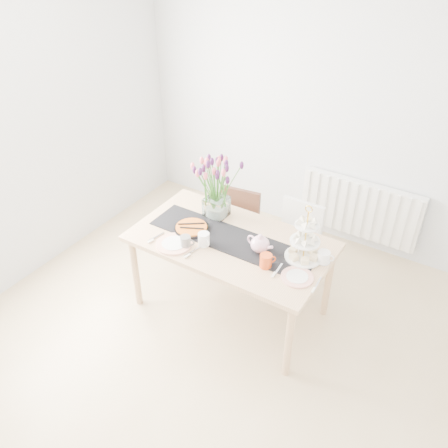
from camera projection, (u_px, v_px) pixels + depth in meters
The scene contains 16 objects.
room_shell at pixel (187, 233), 2.94m from camera, with size 4.50×4.50×4.50m.
radiator at pixel (359, 209), 4.73m from camera, with size 1.20×0.08×0.60m, color white.
dining_table at pixel (231, 247), 3.85m from camera, with size 1.60×0.90×0.75m.
chair_brown at pixel (236, 225), 4.49m from camera, with size 0.44×0.44×0.79m.
chair_white at pixel (296, 239), 4.30m from camera, with size 0.40×0.40×0.80m.
table_runner at pixel (231, 239), 3.80m from camera, with size 1.40×0.35×0.01m, color black.
tulip_vase at pixel (216, 179), 3.89m from camera, with size 0.66×0.66×0.56m.
cake_stand at pixel (304, 245), 3.54m from camera, with size 0.29×0.29×0.42m.
teapot at pixel (260, 244), 3.63m from camera, with size 0.24×0.19×0.15m, color silver, non-canonical shape.
cream_jug at pixel (324, 257), 3.55m from camera, with size 0.10×0.10×0.10m, color white.
tart_tin at pixel (191, 228), 3.91m from camera, with size 0.29×0.29×0.04m.
mug_grey at pixel (186, 242), 3.70m from camera, with size 0.08×0.08×0.10m, color slate.
mug_white at pixel (204, 239), 3.72m from camera, with size 0.09×0.09×0.11m, color white.
mug_orange at pixel (266, 261), 3.50m from camera, with size 0.09×0.09×0.11m, color #CC4316.
plate_left at pixel (174, 244), 3.75m from camera, with size 0.29×0.29×0.02m, color white.
plate_right at pixel (297, 277), 3.42m from camera, with size 0.24×0.24×0.01m, color white.
Camera 1 is at (1.46, -1.90, 3.02)m, focal length 38.00 mm.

